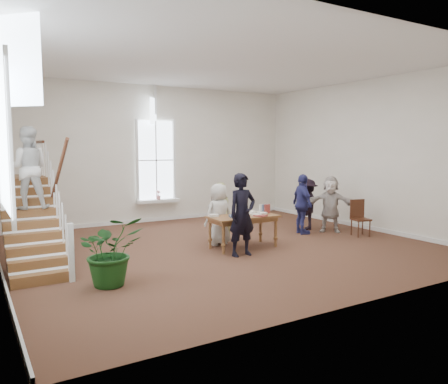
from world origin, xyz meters
TOP-DOWN VIEW (x-y plane):
  - ground at (0.00, 0.00)m, footprint 10.00×10.00m
  - room_shell at (-0.00, 4.39)m, footprint 10.49×10.00m
  - staircase at (-4.34, 0.75)m, footprint 1.10×4.10m
  - library_table at (0.40, -0.27)m, footprint 1.72×0.91m
  - police_officer at (-0.06, -0.93)m, footprint 0.71×0.48m
  - elderly_woman at (0.04, 0.32)m, footprint 0.81×0.56m
  - person_yellow at (0.34, 0.82)m, footprint 0.94×0.87m
  - woman_cluster_a at (2.80, 0.31)m, footprint 0.64×1.08m
  - woman_cluster_b at (3.40, 0.76)m, footprint 1.08×1.12m
  - woman_cluster_c at (3.70, 0.11)m, footprint 1.43×1.43m
  - floor_plant at (-3.28, -1.54)m, footprint 1.17×1.02m
  - side_chair at (4.02, -0.69)m, footprint 0.54×0.54m

SIDE VIEW (x-z plane):
  - ground at x=0.00m, z-range 0.00..0.00m
  - room_shell at x=0.00m, z-range -4.60..5.40m
  - side_chair at x=4.02m, z-range 0.06..1.08m
  - floor_plant at x=-3.28m, z-range 0.00..1.28m
  - library_table at x=0.40m, z-range 0.29..1.16m
  - woman_cluster_b at x=3.40m, z-range 0.00..1.54m
  - person_yellow at x=0.34m, z-range 0.00..1.55m
  - elderly_woman at x=0.04m, z-range 0.00..1.57m
  - woman_cluster_c at x=3.70m, z-range 0.00..1.65m
  - woman_cluster_a at x=2.80m, z-range 0.00..1.72m
  - police_officer at x=-0.06m, z-range 0.00..1.91m
  - staircase at x=-4.34m, z-range 0.16..3.08m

